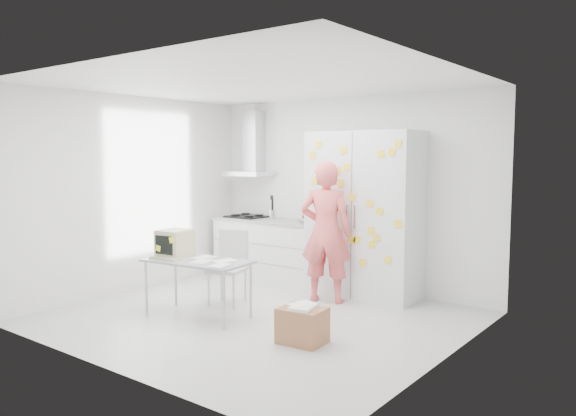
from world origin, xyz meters
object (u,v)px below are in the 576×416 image
Objects in this scene: desk at (183,251)px; chair at (230,263)px; cardboard_box at (302,325)px; person at (326,232)px.

desk reaches higher than chair.
chair is 1.78m from cardboard_box.
desk is 1.86m from cardboard_box.
cardboard_box is at bearing 94.72° from person.
person is 1.94× the size of chair.
person is 1.82m from desk.
cardboard_box is at bearing -7.50° from desk.
person is at bearing 46.82° from desk.
chair reaches higher than cardboard_box.
cardboard_box is (0.70, -1.48, -0.72)m from person.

